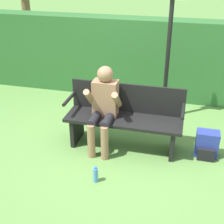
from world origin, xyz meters
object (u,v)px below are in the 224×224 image
park_bench (125,117)px  signpost (169,41)px  water_bottle (96,175)px  person_seated (104,105)px  backpack (207,145)px

park_bench → signpost: size_ratio=0.72×
park_bench → water_bottle: park_bench is taller
person_seated → backpack: (1.50, 0.11, -0.51)m
backpack → water_bottle: (-1.38, -0.94, -0.08)m
park_bench → signpost: bearing=63.7°
signpost → water_bottle: bearing=-108.7°
park_bench → backpack: (1.21, -0.01, -0.29)m
person_seated → backpack: 1.59m
person_seated → water_bottle: size_ratio=5.50×
park_bench → water_bottle: bearing=-100.0°
backpack → water_bottle: 1.67m
backpack → signpost: bearing=125.7°
backpack → water_bottle: size_ratio=1.73×
water_bottle → signpost: 2.42m
water_bottle → signpost: (0.66, 1.95, 1.28)m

